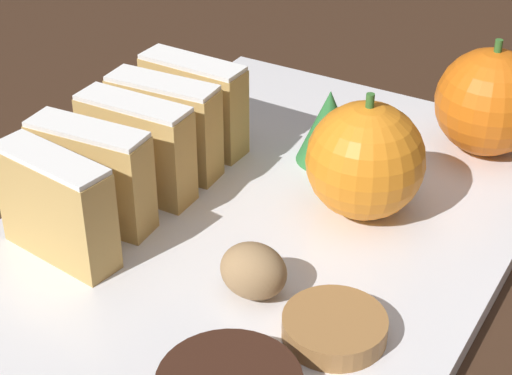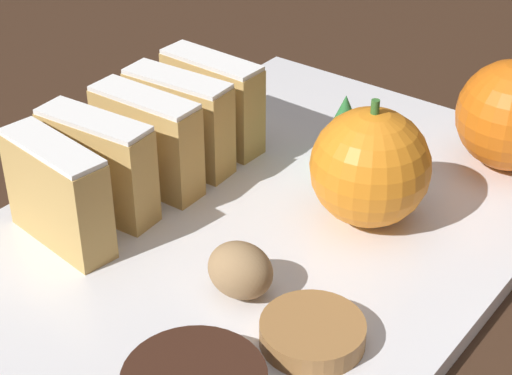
{
  "view_description": "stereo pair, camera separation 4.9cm",
  "coord_description": "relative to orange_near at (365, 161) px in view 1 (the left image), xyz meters",
  "views": [
    {
      "loc": [
        0.21,
        -0.36,
        0.31
      ],
      "look_at": [
        0.0,
        0.0,
        0.04
      ],
      "focal_mm": 60.0,
      "sensor_mm": 36.0,
      "label": 1
    },
    {
      "loc": [
        0.25,
        -0.33,
        0.31
      ],
      "look_at": [
        0.0,
        0.0,
        0.04
      ],
      "focal_mm": 60.0,
      "sensor_mm": 36.0,
      "label": 2
    }
  ],
  "objects": [
    {
      "name": "gingerbread_cookie",
      "position": [
        0.04,
        -0.11,
        -0.03
      ],
      "size": [
        0.05,
        0.05,
        0.01
      ],
      "color": "#A3703D",
      "rests_on": "serving_platter"
    },
    {
      "name": "stollen_slice_third",
      "position": [
        -0.13,
        -0.05,
        -0.0
      ],
      "size": [
        0.07,
        0.02,
        0.06
      ],
      "color": "tan",
      "rests_on": "serving_platter"
    },
    {
      "name": "orange_far",
      "position": [
        0.04,
        0.11,
        0.0
      ],
      "size": [
        0.07,
        0.07,
        0.08
      ],
      "color": "orange",
      "rests_on": "serving_platter"
    },
    {
      "name": "walnut",
      "position": [
        -0.02,
        -0.1,
        -0.02
      ],
      "size": [
        0.04,
        0.03,
        0.03
      ],
      "color": "#9E7A51",
      "rests_on": "serving_platter"
    },
    {
      "name": "stollen_slice_second",
      "position": [
        -0.13,
        -0.09,
        -0.0
      ],
      "size": [
        0.08,
        0.03,
        0.06
      ],
      "color": "tan",
      "rests_on": "serving_platter"
    },
    {
      "name": "stollen_slice_fourth",
      "position": [
        -0.13,
        -0.02,
        -0.0
      ],
      "size": [
        0.08,
        0.03,
        0.06
      ],
      "color": "tan",
      "rests_on": "serving_platter"
    },
    {
      "name": "ground_plane",
      "position": [
        -0.05,
        -0.05,
        -0.05
      ],
      "size": [
        6.0,
        6.0,
        0.0
      ],
      "primitive_type": "plane",
      "color": "#382316"
    },
    {
      "name": "evergreen_sprig",
      "position": [
        -0.05,
        0.05,
        -0.01
      ],
      "size": [
        0.04,
        0.04,
        0.05
      ],
      "color": "#2D7538",
      "rests_on": "serving_platter"
    },
    {
      "name": "stollen_slice_front",
      "position": [
        -0.13,
        -0.13,
        -0.0
      ],
      "size": [
        0.08,
        0.03,
        0.06
      ],
      "color": "tan",
      "rests_on": "serving_platter"
    },
    {
      "name": "orange_near",
      "position": [
        0.0,
        0.0,
        0.0
      ],
      "size": [
        0.07,
        0.07,
        0.08
      ],
      "color": "orange",
      "rests_on": "serving_platter"
    },
    {
      "name": "serving_platter",
      "position": [
        -0.05,
        -0.05,
        -0.04
      ],
      "size": [
        0.28,
        0.43,
        0.01
      ],
      "color": "white",
      "rests_on": "ground_plane"
    },
    {
      "name": "stollen_slice_fifth",
      "position": [
        -0.13,
        0.02,
        -0.0
      ],
      "size": [
        0.07,
        0.03,
        0.06
      ],
      "color": "tan",
      "rests_on": "serving_platter"
    }
  ]
}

